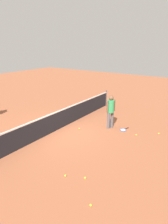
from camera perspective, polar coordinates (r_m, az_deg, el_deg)
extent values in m
plane|color=#9E5638|center=(9.95, -7.68, -5.14)|extent=(40.00, 40.00, 0.00)
cylinder|color=#4C4C51|center=(13.65, 6.41, 4.06)|extent=(0.09, 0.09, 1.07)
cube|color=black|center=(9.77, -7.80, -2.70)|extent=(10.00, 0.02, 0.91)
cube|color=white|center=(9.60, -7.93, -0.02)|extent=(10.00, 0.04, 0.06)
cylinder|color=#595960|center=(9.95, 7.11, -2.46)|extent=(0.19, 0.19, 0.85)
cylinder|color=#595960|center=(10.07, 8.10, -2.22)|extent=(0.19, 0.19, 0.85)
cylinder|color=#339959|center=(9.77, 7.80, 1.68)|extent=(0.45, 0.45, 0.62)
cylinder|color=brown|center=(9.63, 6.80, 1.60)|extent=(0.12, 0.12, 0.58)
cylinder|color=brown|center=(9.89, 8.78, 1.98)|extent=(0.12, 0.12, 0.58)
sphere|color=brown|center=(9.65, 7.91, 4.09)|extent=(0.30, 0.30, 0.23)
torus|color=blue|center=(10.00, 11.26, -5.13)|extent=(0.38, 0.38, 0.02)
cylinder|color=silver|center=(10.00, 11.26, -5.13)|extent=(0.33, 0.33, 0.00)
cylinder|color=black|center=(10.21, 12.26, -4.66)|extent=(0.28, 0.10, 0.03)
sphere|color=#C6E033|center=(5.75, 1.96, -25.40)|extent=(0.07, 0.07, 0.07)
sphere|color=#C6E033|center=(6.59, 0.34, -18.56)|extent=(0.07, 0.07, 0.07)
sphere|color=#C6E033|center=(10.03, 20.87, -5.88)|extent=(0.07, 0.07, 0.07)
sphere|color=#C6E033|center=(6.71, -5.43, -17.90)|extent=(0.07, 0.07, 0.07)
sphere|color=#C6E033|center=(9.92, -1.37, -4.81)|extent=(0.07, 0.07, 0.07)
sphere|color=#C6E033|center=(9.57, 14.87, -6.43)|extent=(0.07, 0.07, 0.07)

